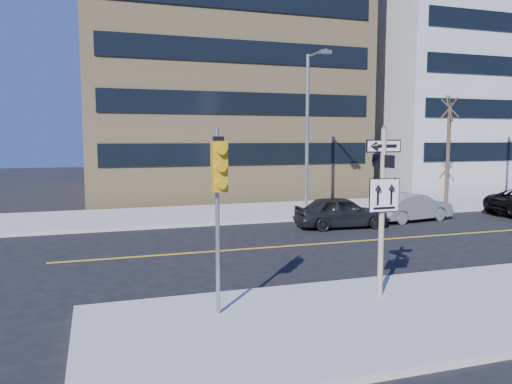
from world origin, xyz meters
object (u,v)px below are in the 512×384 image
object	(u,v)px
street_tree_west	(450,110)
sign_pole	(382,202)
parked_car_a	(341,212)
parked_car_b	(412,207)
streetlight_a	(309,122)
traffic_signal	(219,182)

from	to	relation	value
street_tree_west	sign_pole	bearing A→B (deg)	-133.26
parked_car_a	parked_car_b	bearing A→B (deg)	-76.96
parked_car_b	street_tree_west	distance (m)	8.02
sign_pole	parked_car_a	distance (m)	10.24
parked_car_a	streetlight_a	bearing A→B (deg)	2.25
sign_pole	parked_car_a	size ratio (longest dim) A/B	0.99
parked_car_a	streetlight_a	xyz separation A→B (m)	(0.17, 3.93, 4.05)
traffic_signal	parked_car_a	world-z (taller)	traffic_signal
parked_car_a	street_tree_west	world-z (taller)	street_tree_west
sign_pole	streetlight_a	bearing A→B (deg)	73.23
streetlight_a	street_tree_west	size ratio (longest dim) A/B	1.26
parked_car_a	traffic_signal	bearing A→B (deg)	145.16
parked_car_b	street_tree_west	world-z (taller)	street_tree_west
sign_pole	street_tree_west	distance (m)	19.22
parked_car_a	streetlight_a	size ratio (longest dim) A/B	0.51
parked_car_b	parked_car_a	bearing A→B (deg)	88.75
traffic_signal	street_tree_west	world-z (taller)	street_tree_west
sign_pole	parked_car_b	size ratio (longest dim) A/B	1.00
traffic_signal	streetlight_a	xyz separation A→B (m)	(8.00, 13.42, 1.73)
streetlight_a	street_tree_west	bearing A→B (deg)	3.45
sign_pole	parked_car_b	world-z (taller)	sign_pole
parked_car_b	streetlight_a	bearing A→B (deg)	40.12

